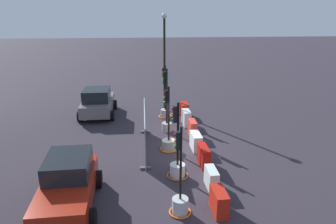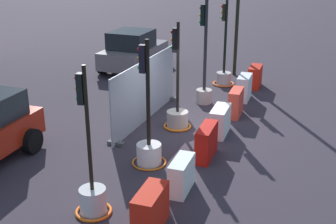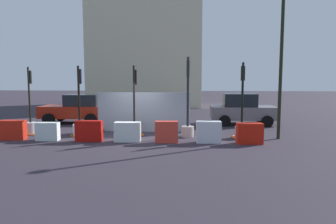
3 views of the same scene
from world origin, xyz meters
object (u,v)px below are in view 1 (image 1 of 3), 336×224
object	(u,v)px
traffic_light_0	(180,201)
construction_barrier_1	(211,178)
construction_barrier_0	(219,201)
construction_barrier_4	(192,129)
traffic_light_1	(177,164)
construction_barrier_3	(196,142)
traffic_light_3	(167,118)
car_red_compact	(68,184)
traffic_light_4	(165,109)
traffic_light_2	(169,141)
construction_barrier_6	(184,110)
street_lamp_post	(164,53)
construction_barrier_5	(186,118)
car_grey_saloon	(98,102)
construction_barrier_2	(204,156)

from	to	relation	value
traffic_light_0	construction_barrier_1	xyz separation A→B (m)	(1.56, -1.44, -0.10)
construction_barrier_0	construction_barrier_4	xyz separation A→B (m)	(6.85, -0.11, 0.02)
traffic_light_1	construction_barrier_3	bearing A→B (deg)	-25.51
traffic_light_3	car_red_compact	world-z (taller)	traffic_light_3
traffic_light_4	car_red_compact	world-z (taller)	traffic_light_4
traffic_light_0	traffic_light_2	size ratio (longest dim) A/B	0.99
traffic_light_4	construction_barrier_3	xyz separation A→B (m)	(-5.02, -1.22, -0.13)
construction_barrier_3	construction_barrier_6	bearing A→B (deg)	-0.57
traffic_light_1	street_lamp_post	distance (m)	9.81
traffic_light_2	construction_barrier_5	size ratio (longest dim) A/B	3.15
construction_barrier_5	car_grey_saloon	xyz separation A→B (m)	(2.29, 5.64, 0.44)
construction_barrier_3	construction_barrier_4	size ratio (longest dim) A/B	1.16
traffic_light_4	construction_barrier_5	bearing A→B (deg)	-142.60
construction_barrier_6	car_red_compact	distance (m)	10.89
traffic_light_3	construction_barrier_1	world-z (taller)	traffic_light_3
construction_barrier_5	construction_barrier_6	bearing A→B (deg)	-2.59
construction_barrier_0	construction_barrier_6	bearing A→B (deg)	-0.45
traffic_light_1	car_red_compact	xyz separation A→B (m)	(-1.72, 4.15, 0.32)
car_grey_saloon	traffic_light_4	bearing A→B (deg)	-99.30
traffic_light_0	street_lamp_post	size ratio (longest dim) A/B	0.50
traffic_light_2	car_grey_saloon	xyz separation A→B (m)	(5.71, 4.27, 0.40)
traffic_light_1	traffic_light_4	size ratio (longest dim) A/B	0.96
construction_barrier_2	construction_barrier_5	distance (m)	5.14
construction_barrier_1	traffic_light_4	bearing A→B (deg)	8.39
traffic_light_3	construction_barrier_1	xyz separation A→B (m)	(-6.10, -1.35, -0.40)
construction_barrier_0	traffic_light_3	bearing A→B (deg)	9.38
car_grey_saloon	traffic_light_1	bearing A→B (deg)	-151.89
construction_barrier_3	construction_barrier_6	distance (m)	5.15
construction_barrier_0	construction_barrier_5	xyz separation A→B (m)	(8.62, -0.00, 0.02)
traffic_light_4	construction_barrier_2	size ratio (longest dim) A/B	2.96
car_grey_saloon	traffic_light_0	bearing A→B (deg)	-158.55
traffic_light_1	traffic_light_4	distance (m)	7.58
construction_barrier_3	construction_barrier_5	distance (m)	3.46
traffic_light_0	construction_barrier_0	xyz separation A→B (m)	(-0.06, -1.37, -0.07)
car_grey_saloon	construction_barrier_6	bearing A→B (deg)	-96.05
traffic_light_0	construction_barrier_6	world-z (taller)	traffic_light_0
construction_barrier_2	construction_barrier_6	world-z (taller)	construction_barrier_2
construction_barrier_6	traffic_light_2	bearing A→B (deg)	164.22
traffic_light_0	car_red_compact	bearing A→B (deg)	78.44
traffic_light_0	construction_barrier_1	distance (m)	2.13
construction_barrier_6	construction_barrier_5	bearing A→B (deg)	177.41
traffic_light_2	car_red_compact	xyz separation A→B (m)	(-4.32, 3.98, 0.38)
traffic_light_3	construction_barrier_5	distance (m)	1.60
construction_barrier_5	construction_barrier_6	distance (m)	1.68
traffic_light_4	traffic_light_3	bearing A→B (deg)	177.97
traffic_light_1	construction_barrier_1	size ratio (longest dim) A/B	3.31
construction_barrier_0	street_lamp_post	bearing A→B (deg)	5.40
car_grey_saloon	construction_barrier_4	bearing A→B (deg)	-125.24
traffic_light_1	car_grey_saloon	bearing A→B (deg)	28.11
construction_barrier_4	construction_barrier_3	bearing A→B (deg)	177.30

